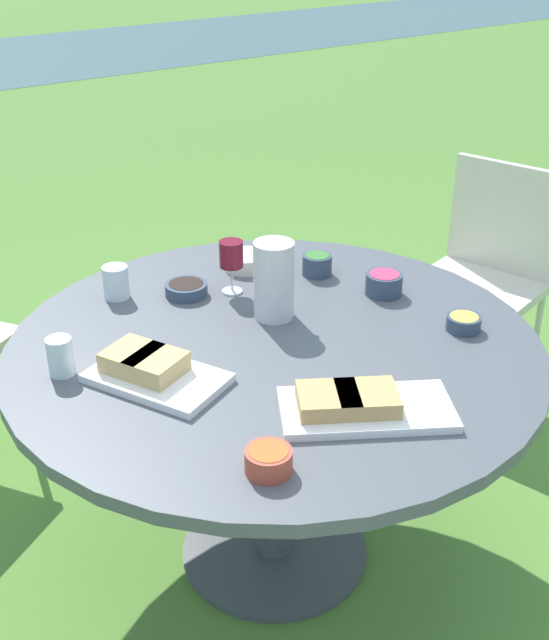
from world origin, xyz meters
name	(u,v)px	position (x,y,z in m)	size (l,w,h in m)	color
ground_plane	(274,551)	(0.00, 0.00, 0.00)	(40.00, 40.00, 0.00)	#5B8C38
dining_table	(274,373)	(0.00, 0.00, 0.63)	(1.39, 1.39, 0.73)	#4C4C51
chair_near_left	(487,265)	(1.22, 0.27, 0.52)	(0.51, 0.52, 0.89)	beige
water_pitcher	(274,280)	(0.08, 0.11, 0.84)	(0.12, 0.11, 0.22)	silver
wine_glass	(231,256)	(0.08, 0.31, 0.84)	(0.07, 0.07, 0.16)	silver
platter_bread_main	(358,405)	(-0.06, -0.38, 0.75)	(0.43, 0.37, 0.06)	white
platter_charcuterie	(151,369)	(-0.35, 0.03, 0.76)	(0.30, 0.37, 0.07)	white
bowl_fries	(464,322)	(0.44, -0.26, 0.75)	(0.09, 0.09, 0.04)	#334256
bowl_salad	(317,263)	(0.35, 0.25, 0.77)	(0.09, 0.09, 0.06)	#334256
bowl_olives	(186,288)	(-0.04, 0.37, 0.75)	(0.12, 0.12, 0.04)	#334256
bowl_dip_red	(384,283)	(0.42, 0.03, 0.77)	(0.11, 0.11, 0.06)	#334256
bowl_dip_cream	(246,260)	(0.21, 0.42, 0.76)	(0.14, 0.14, 0.05)	beige
bowl_roasted_veg	(269,459)	(-0.33, -0.42, 0.76)	(0.10, 0.10, 0.05)	#B74733
cup_water_near	(60,356)	(-0.51, 0.18, 0.78)	(0.06, 0.06, 0.10)	silver
cup_water_far	(116,282)	(-0.21, 0.48, 0.78)	(0.07, 0.07, 0.10)	silver
handbag	(317,315)	(0.94, 0.92, 0.13)	(0.30, 0.14, 0.37)	maroon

